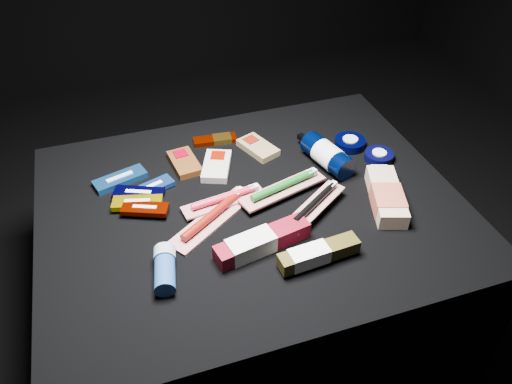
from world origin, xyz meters
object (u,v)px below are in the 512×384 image
object	(u,v)px
toothpaste_carton_red	(259,243)
lotion_bottle	(327,155)
bodywash_bottle	(386,197)
deodorant_stick	(165,269)

from	to	relation	value
toothpaste_carton_red	lotion_bottle	bearing A→B (deg)	29.98
bodywash_bottle	deodorant_stick	bearing A→B (deg)	-155.21
bodywash_bottle	deodorant_stick	size ratio (longest dim) A/B	1.81
lotion_bottle	toothpaste_carton_red	distance (m)	0.35
deodorant_stick	lotion_bottle	bearing A→B (deg)	37.24
lotion_bottle	toothpaste_carton_red	world-z (taller)	lotion_bottle
lotion_bottle	deodorant_stick	bearing A→B (deg)	-167.22
lotion_bottle	toothpaste_carton_red	bearing A→B (deg)	-153.38
bodywash_bottle	deodorant_stick	distance (m)	0.54
bodywash_bottle	deodorant_stick	xyz separation A→B (m)	(-0.53, -0.06, 0.00)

